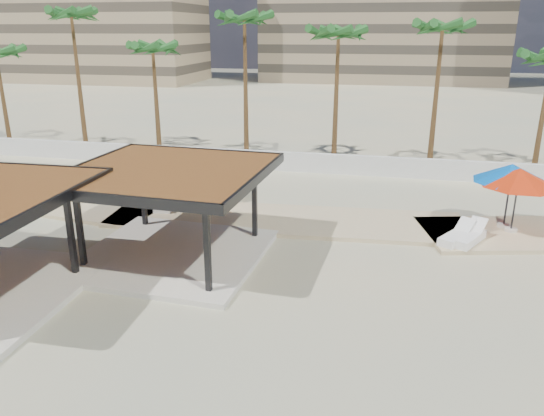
{
  "coord_description": "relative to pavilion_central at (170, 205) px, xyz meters",
  "views": [
    {
      "loc": [
        6.43,
        -15.23,
        8.36
      ],
      "look_at": [
        1.94,
        4.78,
        1.4
      ],
      "focal_mm": 35.0,
      "sensor_mm": 36.0,
      "label": 1
    }
  ],
  "objects": [
    {
      "name": "boundary_wall",
      "position": [
        1.4,
        13.78,
        -1.52
      ],
      "size": [
        56.0,
        0.3,
        1.2
      ],
      "primitive_type": "cube",
      "color": "silver",
      "rests_on": "ground"
    },
    {
      "name": "lounger_d",
      "position": [
        11.24,
        3.63,
        -1.74
      ],
      "size": [
        1.62,
        2.18,
        0.8
      ],
      "rotation": [
        0.0,
        0.0,
        1.07
      ],
      "color": "white",
      "rests_on": "promenade"
    },
    {
      "name": "pavilion_central",
      "position": [
        0.0,
        0.0,
        0.0
      ],
      "size": [
        7.35,
        7.35,
        3.55
      ],
      "rotation": [
        0.0,
        0.0,
        -0.05
      ],
      "color": "beige",
      "rests_on": "ground"
    },
    {
      "name": "palm_f",
      "position": [
        10.4,
        16.38,
        5.98
      ],
      "size": [
        3.0,
        3.0,
        9.26
      ],
      "color": "brown",
      "rests_on": "ground"
    },
    {
      "name": "palm_e",
      "position": [
        4.4,
        16.18,
        5.67
      ],
      "size": [
        3.0,
        3.0,
        8.93
      ],
      "color": "brown",
      "rests_on": "ground"
    },
    {
      "name": "umbrella_d",
      "position": [
        12.94,
        5.77,
        0.48
      ],
      "size": [
        3.91,
        3.91,
        2.81
      ],
      "rotation": [
        0.0,
        0.0,
        0.28
      ],
      "color": "beige",
      "rests_on": "promenade"
    },
    {
      "name": "promenade",
      "position": [
        3.4,
        5.45,
        -2.06
      ],
      "size": [
        44.45,
        7.97,
        0.24
      ],
      "color": "#C6B284",
      "rests_on": "ground"
    },
    {
      "name": "lounger_a",
      "position": [
        -2.43,
        5.35,
        -1.72
      ],
      "size": [
        1.03,
        2.5,
        0.92
      ],
      "rotation": [
        0.0,
        0.0,
        1.67
      ],
      "color": "white",
      "rests_on": "promenade"
    },
    {
      "name": "umbrella_b",
      "position": [
        -1.38,
        6.98,
        0.22
      ],
      "size": [
        3.29,
        3.29,
        2.51
      ],
      "rotation": [
        0.0,
        0.0,
        -0.19
      ],
      "color": "beige",
      "rests_on": "promenade"
    },
    {
      "name": "lounger_b",
      "position": [
        10.76,
        3.62,
        -1.75
      ],
      "size": [
        1.61,
        2.05,
        0.76
      ],
      "rotation": [
        0.0,
        0.0,
        1.02
      ],
      "color": "white",
      "rests_on": "promenade"
    },
    {
      "name": "umbrella_c",
      "position": [
        13.16,
        5.31,
        0.43
      ],
      "size": [
        4.0,
        4.0,
        2.75
      ],
      "rotation": [
        0.0,
        0.0,
        0.37
      ],
      "color": "beige",
      "rests_on": "promenade"
    },
    {
      "name": "palm_d",
      "position": [
        -1.6,
        16.68,
        6.47
      ],
      "size": [
        3.0,
        3.0,
        9.79
      ],
      "color": "brown",
      "rests_on": "ground"
    },
    {
      "name": "palm_c",
      "position": [
        -7.6,
        15.88,
        4.78
      ],
      "size": [
        3.0,
        3.0,
        7.98
      ],
      "color": "brown",
      "rests_on": "ground"
    },
    {
      "name": "ground",
      "position": [
        1.4,
        -2.22,
        -2.12
      ],
      "size": [
        200.0,
        200.0,
        0.0
      ],
      "primitive_type": "plane",
      "color": "#CCB687",
      "rests_on": "ground"
    },
    {
      "name": "palm_b",
      "position": [
        -13.6,
        16.48,
        6.78
      ],
      "size": [
        3.0,
        3.0,
        10.11
      ],
      "color": "brown",
      "rests_on": "ground"
    }
  ]
}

